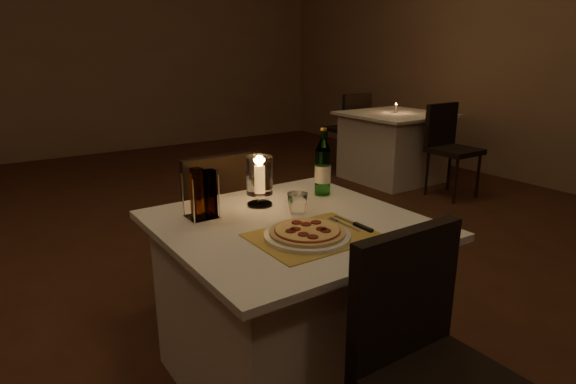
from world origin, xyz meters
TOP-DOWN VIEW (x-y plane):
  - floor at (0.00, 0.00)m, footprint 8.00×10.00m
  - wall_back at (0.00, 5.01)m, footprint 8.00×0.02m
  - main_table at (0.04, -0.46)m, footprint 1.00×1.00m
  - chair_near at (0.04, -1.17)m, footprint 0.42×0.42m
  - chair_far at (0.04, 0.26)m, footprint 0.42×0.42m
  - placemat at (0.02, -0.64)m, footprint 0.45×0.34m
  - plate at (-0.01, -0.64)m, footprint 0.32×0.32m
  - pizza at (-0.01, -0.64)m, footprint 0.28×0.28m
  - fork at (0.18, -0.60)m, footprint 0.02×0.18m
  - knife at (0.22, -0.66)m, footprint 0.02×0.22m
  - tumbler at (0.12, -0.39)m, footprint 0.09×0.09m
  - water_bottle at (0.37, -0.23)m, footprint 0.08×0.08m
  - hurricane_candle at (0.04, -0.21)m, footprint 0.12×0.12m
  - cruet_caddy at (-0.24, -0.22)m, footprint 0.12×0.12m
  - neighbor_table_right at (2.91, 1.71)m, footprint 1.00×1.00m
  - neighbor_chair_ra at (2.91, 1.00)m, footprint 0.42×0.42m
  - neighbor_chair_rb at (2.91, 2.43)m, footprint 0.42×0.42m
  - neighbor_candle_right at (2.91, 1.71)m, footprint 0.03×0.03m

SIDE VIEW (x-z plane):
  - floor at x=0.00m, z-range -0.02..0.00m
  - main_table at x=0.04m, z-range 0.00..0.74m
  - neighbor_table_right at x=2.91m, z-range 0.00..0.74m
  - chair_near at x=0.04m, z-range 0.10..1.00m
  - chair_far at x=0.04m, z-range 0.10..1.00m
  - neighbor_chair_ra at x=2.91m, z-range 0.10..1.00m
  - neighbor_chair_rb at x=2.91m, z-range 0.10..1.00m
  - placemat at x=0.02m, z-range 0.74..0.74m
  - fork at x=0.18m, z-range 0.74..0.75m
  - knife at x=0.22m, z-range 0.74..0.76m
  - plate at x=-0.01m, z-range 0.74..0.76m
  - pizza at x=-0.01m, z-range 0.76..0.78m
  - tumbler at x=0.12m, z-range 0.74..0.83m
  - neighbor_candle_right at x=2.91m, z-range 0.73..0.84m
  - cruet_caddy at x=-0.24m, z-range 0.73..0.94m
  - water_bottle at x=0.37m, z-range 0.71..1.03m
  - hurricane_candle at x=0.04m, z-range 0.76..0.98m
  - wall_back at x=0.00m, z-range 0.00..3.00m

